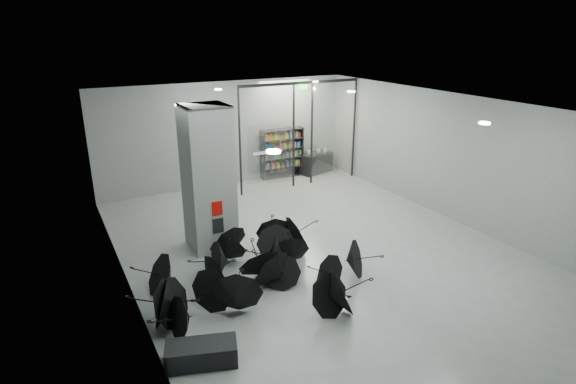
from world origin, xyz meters
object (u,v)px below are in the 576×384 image
bookshelf (282,153)px  bench (202,354)px  column (208,179)px  umbrella_cluster (257,275)px  shop_counter (316,163)px

bookshelf → bench: bearing=-121.5°
column → bookshelf: (4.77, 4.75, -0.99)m
bookshelf → umbrella_cluster: bookshelf is taller
bookshelf → shop_counter: bearing=-2.6°
bench → umbrella_cluster: (2.03, 1.96, 0.11)m
shop_counter → bookshelf: bearing=159.4°
column → bench: bearing=-111.7°
column → umbrella_cluster: column is taller
column → bookshelf: 6.81m
shop_counter → column: bearing=-158.2°
bench → shop_counter: 12.29m
shop_counter → umbrella_cluster: bearing=-144.4°
bench → shop_counter: size_ratio=0.89×
bookshelf → shop_counter: size_ratio=1.38×
bench → bookshelf: bearing=73.2°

